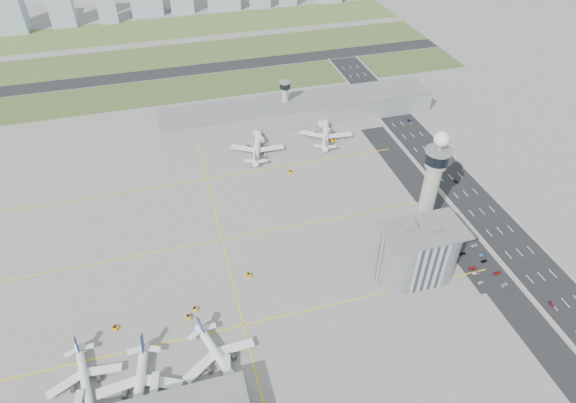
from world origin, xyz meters
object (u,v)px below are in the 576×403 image
object	(u,v)px
car_lot_0	(481,282)
car_lot_7	(497,273)
car_lot_8	(484,261)
car_lot_11	(464,236)
airplane_far_a	(257,143)
tug_2	(195,309)
tug_1	(188,317)
car_hw_4	(363,90)
tug_5	(333,140)
car_hw_1	(456,181)
car_lot_5	(453,241)
tug_3	(248,274)
control_tower	(432,180)
jet_bridge_near_2	(227,388)
tug_0	(115,328)
car_lot_9	(483,255)
car_hw_0	(551,304)
secondary_tower	(285,98)
car_lot_1	(476,273)
airplane_near_b	(138,384)
car_lot_10	(475,245)
car_lot_2	(473,268)
jet_bridge_far_1	(319,124)
admin_building	(418,252)
car_lot_4	(456,245)
tug_4	(290,172)
jet_bridge_far_0	(255,133)
car_lot_3	(462,253)
car_lot_6	(505,285)

from	to	relation	value
car_lot_0	car_lot_7	distance (m)	12.42
car_lot_8	car_lot_11	bearing A→B (deg)	-6.27
airplane_far_a	tug_2	world-z (taller)	airplane_far_a
tug_1	car_hw_4	distance (m)	263.20
tug_5	car_hw_1	size ratio (longest dim) A/B	0.96
airplane_far_a	car_lot_5	world-z (taller)	airplane_far_a
tug_3	car_lot_0	size ratio (longest dim) A/B	0.88
control_tower	tug_2	distance (m)	139.16
jet_bridge_near_2	tug_2	distance (m)	46.79
control_tower	jet_bridge_near_2	distance (m)	146.36
jet_bridge_near_2	tug_0	distance (m)	63.81
car_lot_7	car_lot_9	distance (m)	13.41
car_hw_0	secondary_tower	bearing A→B (deg)	118.76
car_lot_1	car_lot_9	bearing A→B (deg)	-50.92
airplane_near_b	car_lot_10	bearing A→B (deg)	110.79
tug_2	car_lot_2	distance (m)	145.02
jet_bridge_near_2	jet_bridge_far_1	distance (m)	219.71
admin_building	airplane_near_b	xyz separation A→B (m)	(-139.85, -29.35, -9.42)
car_lot_2	car_lot_9	size ratio (longest dim) A/B	1.19
tug_1	car_hw_1	distance (m)	190.00
tug_3	car_lot_4	distance (m)	115.79
car_lot_2	car_lot_5	world-z (taller)	car_lot_2
control_tower	car_lot_10	distance (m)	45.96
tug_4	car_lot_10	world-z (taller)	tug_4
secondary_tower	airplane_far_a	distance (m)	49.01
car_lot_4	tug_5	bearing A→B (deg)	8.59
car_lot_10	control_tower	bearing A→B (deg)	41.29
airplane_near_b	tug_3	distance (m)	76.34
tug_1	car_lot_7	distance (m)	159.09
airplane_far_a	car_lot_8	xyz separation A→B (m)	(92.69, -138.49, -5.68)
jet_bridge_far_1	car_lot_0	distance (m)	172.15
jet_bridge_far_0	tug_1	world-z (taller)	jet_bridge_far_0
control_tower	car_hw_4	distance (m)	179.15
car_lot_11	secondary_tower	bearing A→B (deg)	15.40
car_lot_2	car_lot_5	xyz separation A→B (m)	(0.28, 20.83, -0.01)
airplane_far_a	car_lot_3	size ratio (longest dim) A/B	11.11
car_lot_9	car_lot_10	bearing A→B (deg)	4.50
jet_bridge_far_0	car_lot_6	xyz separation A→B (m)	(90.79, -174.16, -2.22)
airplane_far_a	jet_bridge_far_0	size ratio (longest dim) A/B	3.21
jet_bridge_near_2	car_hw_0	bearing A→B (deg)	-79.27
car_lot_1	car_lot_6	bearing A→B (deg)	-143.59
car_lot_8	car_lot_5	bearing A→B (deg)	19.14
admin_building	car_lot_5	xyz separation A→B (m)	(31.82, 15.07, -14.68)
car_lot_3	car_lot_10	xyz separation A→B (m)	(9.89, 3.64, -0.02)
car_lot_11	car_hw_1	size ratio (longest dim) A/B	1.18
admin_building	jet_bridge_far_1	bearing A→B (deg)	90.00
jet_bridge_near_2	tug_2	bearing A→B (deg)	19.76
tug_1	car_lot_7	xyz separation A→B (m)	(158.35, -15.33, -0.34)
car_lot_7	tug_4	bearing A→B (deg)	31.19
tug_5	car_lot_11	world-z (taller)	tug_5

